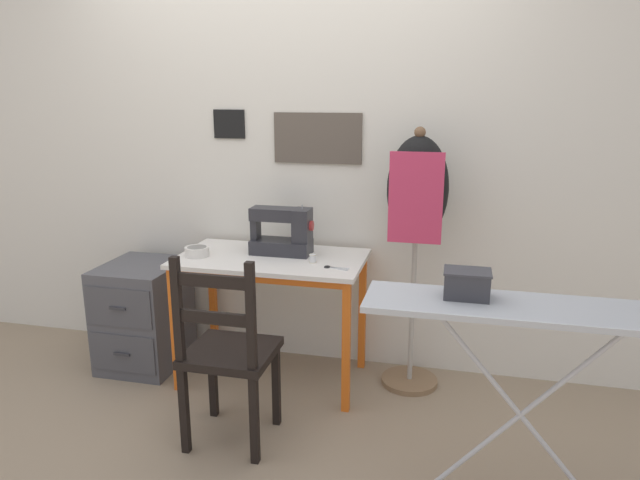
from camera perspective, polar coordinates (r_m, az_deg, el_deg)
ground_plane at (r=3.22m, az=-6.32°, el=-15.87°), size 14.00×14.00×0.00m
wall_back at (r=3.42m, az=-3.20°, el=8.62°), size 10.00×0.07×2.55m
sewing_table at (r=3.20m, az=-4.96°, el=-3.36°), size 1.04×0.59×0.74m
sewing_machine at (r=3.20m, az=-3.59°, el=0.76°), size 0.35×0.16×0.29m
fabric_bowl at (r=3.25m, az=-12.20°, el=-1.10°), size 0.13×0.13×0.05m
scissors at (r=2.97m, az=1.26°, el=-2.77°), size 0.14×0.06×0.01m
thread_spool_near_machine at (r=3.06m, az=-0.72°, el=-1.85°), size 0.04×0.04×0.04m
wooden_chair at (r=2.72m, az=-9.22°, el=-11.22°), size 0.40×0.38×0.95m
filing_cabinet at (r=3.65m, az=-17.22°, el=-7.14°), size 0.44×0.52×0.63m
dress_form at (r=3.07m, az=9.66°, el=3.55°), size 0.32×0.32×1.46m
ironing_board at (r=2.25m, az=20.25°, el=-7.42°), size 1.21×0.31×0.88m
storage_box at (r=2.23m, az=14.47°, el=-4.26°), size 0.18×0.13×0.11m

